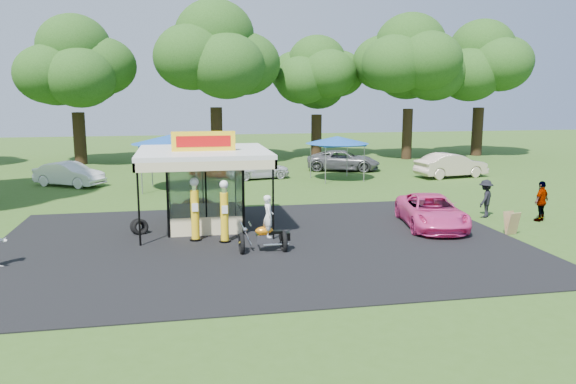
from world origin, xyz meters
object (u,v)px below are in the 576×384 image
bg_car_c (258,168)px  bg_car_a (69,174)px  a_frame_sign (511,223)px  tent_west (172,139)px  gas_pump_left (195,211)px  tent_east (337,140)px  kiosk_car (203,207)px  bg_car_b (226,167)px  motorcycle (266,229)px  gas_station_kiosk (204,187)px  gas_pump_right (224,213)px  spectator_east_b (541,201)px  bg_car_e (451,165)px  bg_car_d (343,160)px  spectator_east_a (485,199)px  pink_sedan (431,211)px

bg_car_c → bg_car_a: bearing=82.4°
a_frame_sign → tent_west: tent_west is taller
gas_pump_left → tent_east: (9.75, 14.16, 1.43)m
gas_pump_left → bg_car_a: size_ratio=0.56×
kiosk_car → a_frame_sign: bearing=-115.2°
bg_car_b → tent_east: bearing=-89.9°
motorcycle → gas_station_kiosk: bearing=115.8°
gas_pump_right → tent_east: 17.05m
a_frame_sign → spectator_east_b: bearing=24.7°
gas_pump_left → motorcycle: 3.24m
motorcycle → bg_car_e: 22.04m
kiosk_car → bg_car_c: bg_car_c is taller
bg_car_e → spectator_east_b: bearing=159.9°
tent_east → bg_car_d: bearing=68.0°
spectator_east_a → spectator_east_b: 2.38m
bg_car_a → tent_east: bearing=-60.7°
motorcycle → bg_car_b: 18.59m
bg_car_d → gas_pump_right: bearing=169.8°
spectator_east_a → kiosk_car: bearing=-54.9°
gas_station_kiosk → spectator_east_b: (14.97, -1.61, -0.86)m
spectator_east_a → pink_sedan: bearing=-21.3°
spectator_east_a → bg_car_a: size_ratio=0.39×
gas_pump_left → bg_car_e: (17.81, 13.80, -0.38)m
gas_station_kiosk → pink_sedan: gas_station_kiosk is taller
bg_car_b → motorcycle: bearing=-161.8°
a_frame_sign → bg_car_e: bg_car_e is taller
gas_pump_left → bg_car_e: 22.53m
gas_station_kiosk → a_frame_sign: gas_station_kiosk is taller
bg_car_a → bg_car_d: bg_car_d is taller
bg_car_e → tent_east: size_ratio=1.20×
motorcycle → a_frame_sign: (10.25, 0.64, -0.38)m
gas_pump_left → spectator_east_a: bearing=7.5°
spectator_east_a → bg_car_b: spectator_east_a is taller
gas_station_kiosk → bg_car_c: size_ratio=1.28×
kiosk_car → pink_sedan: 10.39m
spectator_east_b → bg_car_b: spectator_east_b is taller
bg_car_b → bg_car_e: bg_car_e is taller
spectator_east_a → tent_west: size_ratio=0.37×
gas_pump_right → tent_west: bearing=99.0°
motorcycle → kiosk_car: size_ratio=0.78×
bg_car_a → bg_car_c: (11.94, 0.69, -0.02)m
a_frame_sign → bg_car_b: size_ratio=0.19×
bg_car_d → spectator_east_b: bearing=-149.2°
motorcycle → tent_east: size_ratio=0.53×
spectator_east_b → tent_east: 14.86m
bg_car_b → gas_pump_left: bearing=-170.4°
kiosk_car → spectator_east_b: (14.97, -3.81, 0.44)m
motorcycle → kiosk_car: (-2.03, 6.41, -0.38)m
spectator_east_b → tent_east: bearing=-96.2°
motorcycle → tent_east: 17.85m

